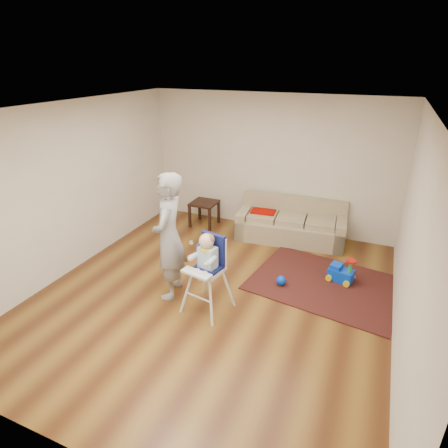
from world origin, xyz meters
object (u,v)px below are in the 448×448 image
at_px(sofa, 291,221).
at_px(toy_ball, 281,281).
at_px(high_chair, 207,274).
at_px(ride_on_toy, 342,269).
at_px(side_table, 204,213).
at_px(adult, 169,237).

xyz_separation_m(sofa, toy_ball, (0.28, -1.68, -0.30)).
relative_size(toy_ball, high_chair, 0.13).
bearing_deg(ride_on_toy, side_table, 172.79).
xyz_separation_m(high_chair, adult, (-0.66, 0.14, 0.37)).
xyz_separation_m(sofa, high_chair, (-0.53, -2.66, 0.18)).
relative_size(side_table, toy_ball, 3.38).
distance_m(toy_ball, high_chair, 1.35).
xyz_separation_m(sofa, side_table, (-1.85, -0.02, -0.13)).
height_order(ride_on_toy, adult, adult).
distance_m(ride_on_toy, adult, 2.76).
height_order(side_table, adult, adult).
height_order(high_chair, adult, adult).
distance_m(ride_on_toy, toy_ball, 0.99).
bearing_deg(sofa, side_table, 175.21).
relative_size(sofa, adult, 1.12).
bearing_deg(side_table, high_chair, -63.24).
xyz_separation_m(ride_on_toy, high_chair, (-1.64, -1.48, 0.35)).
xyz_separation_m(side_table, toy_ball, (2.13, -1.65, -0.17)).
bearing_deg(ride_on_toy, adult, -135.79).
distance_m(side_table, toy_ball, 2.70).
bearing_deg(sofa, high_chair, -106.73).
bearing_deg(adult, side_table, -179.19).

